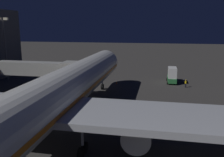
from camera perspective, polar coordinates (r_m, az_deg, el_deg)
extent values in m
plane|color=#383533|center=(39.19, -7.04, -7.76)|extent=(320.00, 320.00, 0.00)
cylinder|color=silver|center=(27.98, -14.14, -4.57)|extent=(5.38, 56.54, 5.38)
sphere|color=silver|center=(54.30, -1.50, 3.92)|extent=(5.28, 5.28, 5.28)
cube|color=orange|center=(28.10, -14.09, -5.36)|extent=(5.44, 54.28, 0.50)
cube|color=black|center=(52.61, -1.89, 4.68)|extent=(2.96, 1.40, 0.90)
cube|color=#B7BABF|center=(27.32, -15.01, -7.11)|extent=(58.32, 8.20, 0.70)
cylinder|color=#B7BABF|center=(26.48, 6.20, -12.05)|extent=(3.00, 5.58, 3.00)
cylinder|color=black|center=(29.04, 6.68, -9.80)|extent=(2.55, 0.15, 2.55)
cylinder|color=#B7BABF|center=(51.52, -2.32, -0.14)|extent=(0.28, 0.28, 2.16)
cylinder|color=black|center=(51.91, -2.30, -1.95)|extent=(0.45, 1.20, 1.20)
cylinder|color=#B7BABF|center=(25.81, -7.07, -13.31)|extent=(0.28, 0.28, 2.16)
cylinder|color=black|center=(27.12, -6.53, -15.94)|extent=(0.45, 1.20, 1.20)
cylinder|color=black|center=(26.04, -7.43, -17.25)|extent=(0.45, 1.20, 1.20)
cylinder|color=#B7BABF|center=(29.35, -23.17, -11.00)|extent=(0.28, 0.28, 2.16)
cylinder|color=black|center=(30.51, -22.20, -13.46)|extent=(0.45, 1.20, 1.20)
cylinder|color=black|center=(29.55, -23.61, -14.45)|extent=(0.45, 1.20, 1.20)
cube|color=#9E9E99|center=(49.23, -19.68, 2.32)|extent=(18.48, 2.60, 2.50)
cube|color=#9E9E99|center=(45.25, -9.54, 2.04)|extent=(3.20, 3.40, 3.00)
cube|color=black|center=(44.78, -7.86, 1.99)|extent=(0.70, 3.20, 2.70)
cylinder|color=#B7BABF|center=(46.31, -10.56, -2.00)|extent=(0.56, 0.56, 4.20)
cylinder|color=black|center=(46.57, -9.78, -4.19)|extent=(0.25, 0.60, 0.60)
cylinder|color=black|center=(47.00, -11.15, -4.09)|extent=(0.25, 0.60, 0.60)
cylinder|color=#59595E|center=(65.13, -23.97, 6.02)|extent=(0.40, 0.40, 14.86)
cube|color=#F9EFC6|center=(64.36, -23.90, 12.84)|extent=(1.10, 0.50, 0.60)
cube|color=#287038|center=(59.76, 14.01, -0.11)|extent=(2.00, 5.70, 1.10)
cube|color=silver|center=(58.72, 14.13, 1.41)|extent=(1.90, 3.99, 2.39)
cube|color=#287038|center=(61.55, 13.97, 1.30)|extent=(1.80, 1.60, 1.10)
cylinder|color=black|center=(61.89, 14.88, -0.25)|extent=(0.24, 0.70, 0.70)
cylinder|color=black|center=(61.78, 12.92, -0.17)|extent=(0.24, 0.70, 0.70)
cylinder|color=black|center=(58.01, 15.12, -1.10)|extent=(0.24, 0.70, 0.70)
cylinder|color=black|center=(57.88, 13.03, -1.01)|extent=(0.24, 0.70, 0.70)
cylinder|color=black|center=(55.90, 17.08, -1.60)|extent=(0.28, 0.28, 0.92)
cylinder|color=yellow|center=(55.73, 17.12, -0.85)|extent=(0.40, 0.40, 0.60)
sphere|color=tan|center=(55.64, 17.15, -0.42)|extent=(0.24, 0.24, 0.24)
sphere|color=yellow|center=(55.63, 17.16, -0.37)|extent=(0.23, 0.23, 0.23)
cone|color=orange|center=(56.79, 1.13, -1.03)|extent=(0.36, 0.36, 0.55)
cone|color=orange|center=(57.68, -3.18, -0.83)|extent=(0.36, 0.36, 0.55)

